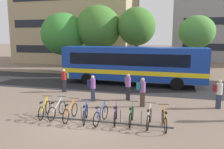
# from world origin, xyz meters

# --- Properties ---
(ground) EXTENTS (200.00, 200.00, 0.00)m
(ground) POSITION_xyz_m (0.00, 0.00, 0.00)
(ground) COLOR #7A6656
(bus_lane_asphalt) EXTENTS (80.00, 7.20, 0.01)m
(bus_lane_asphalt) POSITION_xyz_m (0.00, 9.69, 0.00)
(bus_lane_asphalt) COLOR #232326
(bus_lane_asphalt) RESTS_ON ground
(city_bus) EXTENTS (12.08, 2.84, 3.20)m
(city_bus) POSITION_xyz_m (0.93, 9.69, 1.78)
(city_bus) COLOR #14389E
(city_bus) RESTS_ON ground
(bike_rack) EXTENTS (6.88, 0.25, 0.70)m
(bike_rack) POSITION_xyz_m (0.90, 0.54, 0.09)
(bike_rack) COLOR #47474C
(bike_rack) RESTS_ON ground
(parked_bicycle_yellow_0) EXTENTS (0.55, 1.70, 0.99)m
(parked_bicycle_yellow_0) POSITION_xyz_m (-2.11, 0.52, 0.38)
(parked_bicycle_yellow_0) COLOR black
(parked_bicycle_yellow_0) RESTS_ON ground
(parked_bicycle_silver_1) EXTENTS (0.52, 1.72, 0.99)m
(parked_bicycle_silver_1) POSITION_xyz_m (-1.44, 0.59, 0.38)
(parked_bicycle_silver_1) COLOR black
(parked_bicycle_silver_1) RESTS_ON ground
(parked_bicycle_orange_2) EXTENTS (0.52, 1.72, 0.99)m
(parked_bicycle_orange_2) POSITION_xyz_m (-0.63, 0.44, 0.38)
(parked_bicycle_orange_2) COLOR black
(parked_bicycle_orange_2) RESTS_ON ground
(parked_bicycle_blue_3) EXTENTS (0.60, 1.68, 0.99)m
(parked_bicycle_blue_3) POSITION_xyz_m (0.17, 0.43, 0.38)
(parked_bicycle_blue_3) COLOR black
(parked_bicycle_blue_3) RESTS_ON ground
(parked_bicycle_blue_4) EXTENTS (0.52, 1.72, 0.99)m
(parked_bicycle_blue_4) POSITION_xyz_m (0.95, 0.45, 0.38)
(parked_bicycle_blue_4) COLOR black
(parked_bicycle_blue_4) RESTS_ON ground
(parked_bicycle_purple_5) EXTENTS (0.52, 1.71, 0.99)m
(parked_bicycle_purple_5) POSITION_xyz_m (1.63, 0.64, 0.38)
(parked_bicycle_purple_5) COLOR black
(parked_bicycle_purple_5) RESTS_ON ground
(parked_bicycle_green_6) EXTENTS (0.52, 1.72, 0.99)m
(parked_bicycle_green_6) POSITION_xyz_m (2.38, 0.68, 0.38)
(parked_bicycle_green_6) COLOR black
(parked_bicycle_green_6) RESTS_ON ground
(parked_bicycle_white_7) EXTENTS (0.52, 1.72, 0.99)m
(parked_bicycle_white_7) POSITION_xyz_m (3.23, 0.63, 0.38)
(parked_bicycle_white_7) COLOR black
(parked_bicycle_white_7) RESTS_ON ground
(parked_bicycle_orange_8) EXTENTS (0.52, 1.71, 0.99)m
(parked_bicycle_orange_8) POSITION_xyz_m (3.91, 0.53, 0.38)
(parked_bicycle_orange_8) COLOR black
(parked_bicycle_orange_8) RESTS_ON ground
(commuter_olive_pack_0) EXTENTS (0.52, 0.60, 1.74)m
(commuter_olive_pack_0) POSITION_xyz_m (1.43, 4.76, 1.00)
(commuter_olive_pack_0) COLOR black
(commuter_olive_pack_0) RESTS_ON ground
(commuter_olive_pack_1) EXTENTS (0.59, 0.58, 1.73)m
(commuter_olive_pack_1) POSITION_xyz_m (-3.54, 5.70, 1.00)
(commuter_olive_pack_1) COLOR black
(commuter_olive_pack_1) RESTS_ON ground
(commuter_navy_pack_2) EXTENTS (0.59, 0.44, 1.67)m
(commuter_navy_pack_2) POSITION_xyz_m (-0.71, 3.90, 0.96)
(commuter_navy_pack_2) COLOR #2D3851
(commuter_navy_pack_2) RESTS_ON ground
(commuter_maroon_pack_3) EXTENTS (0.53, 0.35, 1.69)m
(commuter_maroon_pack_3) POSITION_xyz_m (6.77, 4.32, 0.97)
(commuter_maroon_pack_3) COLOR #2D3851
(commuter_maroon_pack_3) RESTS_ON ground
(commuter_teal_pack_4) EXTENTS (0.59, 0.46, 1.74)m
(commuter_teal_pack_4) POSITION_xyz_m (2.50, 3.49, 1.00)
(commuter_teal_pack_4) COLOR #47382D
(commuter_teal_pack_4) RESTS_ON ground
(street_tree_0) EXTENTS (4.10, 4.10, 7.20)m
(street_tree_0) POSITION_xyz_m (0.22, 15.67, 5.12)
(street_tree_0) COLOR brown
(street_tree_0) RESTS_ON ground
(street_tree_1) EXTENTS (3.61, 3.61, 6.20)m
(street_tree_1) POSITION_xyz_m (6.40, 15.54, 4.53)
(street_tree_1) COLOR brown
(street_tree_1) RESTS_ON ground
(street_tree_2) EXTENTS (5.07, 5.07, 6.75)m
(street_tree_2) POSITION_xyz_m (-8.12, 14.92, 4.34)
(street_tree_2) COLOR brown
(street_tree_2) RESTS_ON ground
(street_tree_3) EXTENTS (5.03, 5.03, 7.56)m
(street_tree_3) POSITION_xyz_m (-4.11, 15.66, 5.06)
(street_tree_3) COLOR brown
(street_tree_3) RESTS_ON ground
(building_left_wing) EXTENTS (18.09, 12.03, 18.53)m
(building_left_wing) POSITION_xyz_m (-11.07, 26.84, 9.27)
(building_left_wing) COLOR tan
(building_left_wing) RESTS_ON ground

